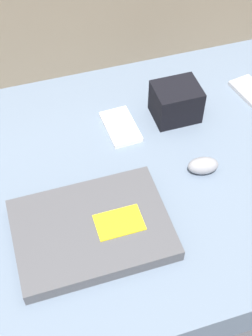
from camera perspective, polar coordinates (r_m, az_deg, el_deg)
The scene contains 7 objects.
ground_plane at distance 1.08m, azimuth 0.00°, elevation -4.22°, with size 8.00×8.00×0.00m, color #38383D.
couch_seat at distance 1.04m, azimuth 0.00°, elevation -2.55°, with size 1.10×0.71×0.11m.
laptop at distance 0.90m, azimuth -4.16°, elevation -7.49°, with size 0.30×0.21×0.03m.
computer_mouse at distance 1.00m, azimuth 9.38°, elevation 0.29°, with size 0.07×0.05×0.04m.
phone_black at distance 1.09m, azimuth -0.66°, elevation 5.04°, with size 0.07×0.12×0.01m.
phone_small at distance 1.21m, azimuth 15.14°, elevation 8.81°, with size 0.08×0.13×0.01m.
camera_pouch at distance 1.10m, azimuth 6.11°, elevation 8.02°, with size 0.10×0.09×0.08m.
Camera 1 is at (-0.19, -0.60, 0.89)m, focal length 50.00 mm.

